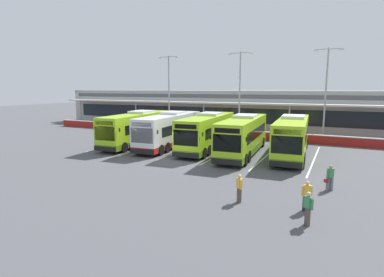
{
  "coord_description": "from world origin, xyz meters",
  "views": [
    {
      "loc": [
        12.44,
        -23.21,
        6.3
      ],
      "look_at": [
        -0.25,
        3.0,
        1.6
      ],
      "focal_mm": 28.96,
      "sensor_mm": 36.0,
      "label": 1
    }
  ],
  "objects_px": {
    "pedestrian_with_handbag": "(330,177)",
    "lamp_post_west": "(169,89)",
    "lamp_post_east": "(326,89)",
    "coach_bus_centre": "(208,132)",
    "coach_bus_right_centre": "(243,136)",
    "pedestrian_near_bin": "(308,207)",
    "lamp_post_centre": "(240,89)",
    "coach_bus_rightmost": "(292,137)",
    "coach_bus_leftmost": "(138,129)",
    "pedestrian_child": "(239,187)",
    "pedestrian_in_dark_coat": "(307,195)",
    "coach_bus_left_centre": "(170,130)"
  },
  "relations": [
    {
      "from": "coach_bus_right_centre",
      "to": "lamp_post_west",
      "type": "distance_m",
      "value": 19.01
    },
    {
      "from": "coach_bus_rightmost",
      "to": "lamp_post_centre",
      "type": "bearing_deg",
      "value": 130.36
    },
    {
      "from": "lamp_post_west",
      "to": "coach_bus_left_centre",
      "type": "bearing_deg",
      "value": -59.61
    },
    {
      "from": "coach_bus_rightmost",
      "to": "lamp_post_east",
      "type": "bearing_deg",
      "value": 77.92
    },
    {
      "from": "pedestrian_child",
      "to": "lamp_post_east",
      "type": "xyz_separation_m",
      "value": [
        2.96,
        24.21,
        5.42
      ]
    },
    {
      "from": "coach_bus_right_centre",
      "to": "lamp_post_west",
      "type": "relative_size",
      "value": 1.12
    },
    {
      "from": "coach_bus_centre",
      "to": "pedestrian_with_handbag",
      "type": "distance_m",
      "value": 15.25
    },
    {
      "from": "coach_bus_leftmost",
      "to": "coach_bus_centre",
      "type": "height_order",
      "value": "same"
    },
    {
      "from": "pedestrian_child",
      "to": "lamp_post_centre",
      "type": "relative_size",
      "value": 0.15
    },
    {
      "from": "lamp_post_west",
      "to": "pedestrian_near_bin",
      "type": "bearing_deg",
      "value": -49.04
    },
    {
      "from": "pedestrian_in_dark_coat",
      "to": "lamp_post_west",
      "type": "relative_size",
      "value": 0.15
    },
    {
      "from": "pedestrian_with_handbag",
      "to": "lamp_post_east",
      "type": "relative_size",
      "value": 0.15
    },
    {
      "from": "coach_bus_centre",
      "to": "pedestrian_in_dark_coat",
      "type": "xyz_separation_m",
      "value": [
        11.22,
        -13.33,
        -0.91
      ]
    },
    {
      "from": "coach_bus_rightmost",
      "to": "lamp_post_west",
      "type": "distance_m",
      "value": 21.97
    },
    {
      "from": "coach_bus_leftmost",
      "to": "lamp_post_east",
      "type": "distance_m",
      "value": 22.6
    },
    {
      "from": "lamp_post_west",
      "to": "lamp_post_east",
      "type": "relative_size",
      "value": 1.0
    },
    {
      "from": "lamp_post_centre",
      "to": "lamp_post_west",
      "type": "bearing_deg",
      "value": 178.13
    },
    {
      "from": "coach_bus_left_centre",
      "to": "lamp_post_east",
      "type": "xyz_separation_m",
      "value": [
        14.96,
        11.01,
        4.5
      ]
    },
    {
      "from": "coach_bus_right_centre",
      "to": "lamp_post_centre",
      "type": "bearing_deg",
      "value": 109.33
    },
    {
      "from": "coach_bus_right_centre",
      "to": "pedestrian_near_bin",
      "type": "bearing_deg",
      "value": -62.65
    },
    {
      "from": "coach_bus_leftmost",
      "to": "pedestrian_in_dark_coat",
      "type": "bearing_deg",
      "value": -32.54
    },
    {
      "from": "pedestrian_child",
      "to": "coach_bus_centre",
      "type": "bearing_deg",
      "value": 119.45
    },
    {
      "from": "coach_bus_leftmost",
      "to": "lamp_post_centre",
      "type": "xyz_separation_m",
      "value": [
        8.6,
        10.8,
        4.5
      ]
    },
    {
      "from": "lamp_post_centre",
      "to": "pedestrian_child",
      "type": "bearing_deg",
      "value": -72.58
    },
    {
      "from": "coach_bus_leftmost",
      "to": "pedestrian_child",
      "type": "height_order",
      "value": "coach_bus_leftmost"
    },
    {
      "from": "coach_bus_leftmost",
      "to": "coach_bus_right_centre",
      "type": "relative_size",
      "value": 1.0
    },
    {
      "from": "coach_bus_leftmost",
      "to": "lamp_post_centre",
      "type": "bearing_deg",
      "value": 51.49
    },
    {
      "from": "pedestrian_in_dark_coat",
      "to": "coach_bus_centre",
      "type": "bearing_deg",
      "value": 130.08
    },
    {
      "from": "coach_bus_leftmost",
      "to": "lamp_post_west",
      "type": "height_order",
      "value": "lamp_post_west"
    },
    {
      "from": "lamp_post_west",
      "to": "lamp_post_east",
      "type": "xyz_separation_m",
      "value": [
        21.25,
        0.29,
        0.0
      ]
    },
    {
      "from": "coach_bus_left_centre",
      "to": "lamp_post_centre",
      "type": "height_order",
      "value": "lamp_post_centre"
    },
    {
      "from": "lamp_post_centre",
      "to": "pedestrian_with_handbag",
      "type": "bearing_deg",
      "value": -58.15
    },
    {
      "from": "pedestrian_in_dark_coat",
      "to": "lamp_post_centre",
      "type": "xyz_separation_m",
      "value": [
        -10.91,
        23.25,
        5.42
      ]
    },
    {
      "from": "pedestrian_with_handbag",
      "to": "lamp_post_west",
      "type": "distance_m",
      "value": 30.4
    },
    {
      "from": "coach_bus_rightmost",
      "to": "pedestrian_near_bin",
      "type": "relative_size",
      "value": 7.59
    },
    {
      "from": "coach_bus_leftmost",
      "to": "pedestrian_near_bin",
      "type": "bearing_deg",
      "value": -35.76
    },
    {
      "from": "pedestrian_with_handbag",
      "to": "lamp_post_west",
      "type": "relative_size",
      "value": 0.15
    },
    {
      "from": "coach_bus_leftmost",
      "to": "pedestrian_with_handbag",
      "type": "height_order",
      "value": "coach_bus_leftmost"
    },
    {
      "from": "pedestrian_near_bin",
      "to": "coach_bus_centre",
      "type": "bearing_deg",
      "value": 127.17
    },
    {
      "from": "coach_bus_left_centre",
      "to": "pedestrian_in_dark_coat",
      "type": "distance_m",
      "value": 20.19
    },
    {
      "from": "pedestrian_near_bin",
      "to": "coach_bus_leftmost",
      "type": "bearing_deg",
      "value": 144.24
    },
    {
      "from": "pedestrian_in_dark_coat",
      "to": "lamp_post_east",
      "type": "bearing_deg",
      "value": 91.31
    },
    {
      "from": "coach_bus_left_centre",
      "to": "coach_bus_centre",
      "type": "bearing_deg",
      "value": 5.93
    },
    {
      "from": "coach_bus_centre",
      "to": "pedestrian_near_bin",
      "type": "relative_size",
      "value": 7.59
    },
    {
      "from": "coach_bus_centre",
      "to": "lamp_post_west",
      "type": "distance_m",
      "value": 15.41
    },
    {
      "from": "lamp_post_west",
      "to": "pedestrian_in_dark_coat",
      "type": "bearing_deg",
      "value": -47.28
    },
    {
      "from": "coach_bus_rightmost",
      "to": "coach_bus_leftmost",
      "type": "bearing_deg",
      "value": -175.91
    },
    {
      "from": "coach_bus_left_centre",
      "to": "lamp_post_centre",
      "type": "relative_size",
      "value": 1.12
    },
    {
      "from": "coach_bus_right_centre",
      "to": "lamp_post_east",
      "type": "xyz_separation_m",
      "value": [
        6.56,
        11.48,
        4.5
      ]
    },
    {
      "from": "pedestrian_with_handbag",
      "to": "lamp_post_centre",
      "type": "distance_m",
      "value": 23.1
    }
  ]
}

